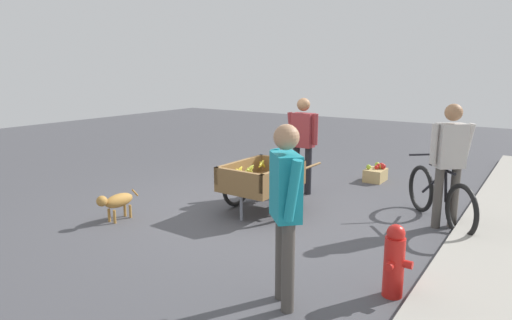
# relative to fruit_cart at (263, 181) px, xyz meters

# --- Properties ---
(ground_plane) EXTENTS (24.00, 24.00, 0.00)m
(ground_plane) POSITION_rel_fruit_cart_xyz_m (0.12, -0.09, -0.44)
(ground_plane) COLOR #47474C
(fruit_cart) EXTENTS (1.67, 0.95, 0.73)m
(fruit_cart) POSITION_rel_fruit_cart_xyz_m (0.00, 0.00, 0.00)
(fruit_cart) COLOR olive
(fruit_cart) RESTS_ON ground
(vendor_person) EXTENTS (0.21, 0.55, 1.54)m
(vendor_person) POSITION_rel_fruit_cart_xyz_m (-1.14, 0.02, 0.47)
(vendor_person) COLOR black
(vendor_person) RESTS_ON ground
(bicycle) EXTENTS (1.29, 1.13, 0.85)m
(bicycle) POSITION_rel_fruit_cart_xyz_m (-0.88, 2.17, -0.09)
(bicycle) COLOR black
(bicycle) RESTS_ON ground
(cyclist_person) EXTENTS (0.37, 0.45, 1.57)m
(cyclist_person) POSITION_rel_fruit_cart_xyz_m (-0.77, 2.27, 0.50)
(cyclist_person) COLOR #4C4742
(cyclist_person) RESTS_ON ground
(dog) EXTENTS (0.67, 0.19, 0.40)m
(dog) POSITION_rel_fruit_cart_xyz_m (1.42, -1.38, -0.17)
(dog) COLOR #AD7A38
(dog) RESTS_ON ground
(fire_hydrant) EXTENTS (0.25, 0.25, 0.67)m
(fire_hydrant) POSITION_rel_fruit_cart_xyz_m (1.34, 2.27, -0.11)
(fire_hydrant) COLOR red
(fire_hydrant) RESTS_ON ground
(plastic_bucket) EXTENTS (0.22, 0.22, 0.24)m
(plastic_bucket) POSITION_rel_fruit_cart_xyz_m (-1.45, -1.09, -0.32)
(plastic_bucket) COLOR orange
(plastic_bucket) RESTS_ON ground
(apple_crate) EXTENTS (0.44, 0.32, 0.32)m
(apple_crate) POSITION_rel_fruit_cart_xyz_m (-2.57, 0.75, -0.31)
(apple_crate) COLOR tan
(apple_crate) RESTS_ON ground
(bystander_person) EXTENTS (0.39, 0.47, 1.56)m
(bystander_person) POSITION_rel_fruit_cart_xyz_m (2.01, 1.55, 0.49)
(bystander_person) COLOR #4C4742
(bystander_person) RESTS_ON ground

